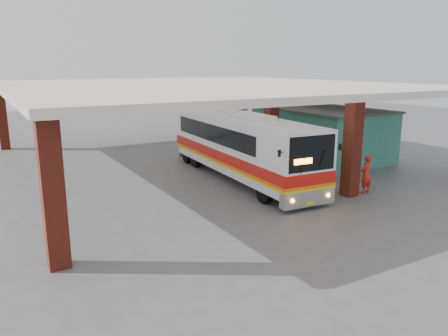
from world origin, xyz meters
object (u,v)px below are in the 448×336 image
at_px(pedestrian, 366,174).
at_px(red_chair, 257,147).
at_px(coach_bus, 241,146).
at_px(motorcycle, 270,160).

relative_size(pedestrian, red_chair, 2.22).
relative_size(coach_bus, motorcycle, 5.85).
bearing_deg(coach_bus, pedestrian, -51.86).
relative_size(motorcycle, pedestrian, 1.14).
relative_size(coach_bus, pedestrian, 6.68).
height_order(pedestrian, red_chair, pedestrian).
distance_m(motorcycle, red_chair, 5.01).
bearing_deg(red_chair, pedestrian, -93.70).
xyz_separation_m(motorcycle, red_chair, (2.19, 4.50, -0.16)).
bearing_deg(red_chair, coach_bus, -128.25).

